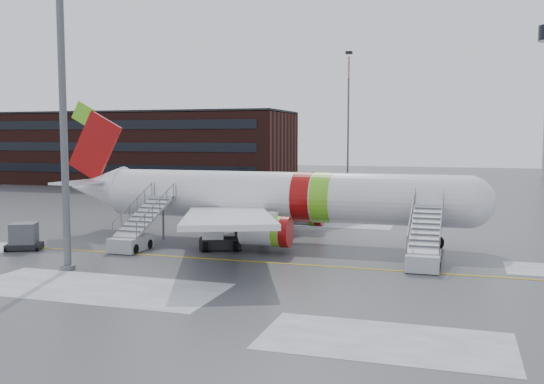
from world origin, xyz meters
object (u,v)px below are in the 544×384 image
(pushback_tug, at_px, (218,239))
(uld_container, at_px, (24,237))
(airstair_aft, at_px, (136,234))
(airliner, at_px, (268,197))
(light_mast_near, at_px, (62,81))
(airstair_fwd, at_px, (424,250))

(pushback_tug, relative_size, uld_container, 1.17)
(airstair_aft, height_order, pushback_tug, airstair_aft)
(airliner, distance_m, airstair_aft, 10.58)
(light_mast_near, bearing_deg, airliner, 58.64)
(airstair_fwd, relative_size, uld_container, 2.68)
(airstair_aft, bearing_deg, airliner, 39.32)
(airliner, xyz_separation_m, pushback_tug, (-2.15, -5.14, -2.66))
(airliner, bearing_deg, uld_container, -149.37)
(uld_container, bearing_deg, airliner, 30.63)
(airstair_aft, xyz_separation_m, pushback_tug, (5.83, 1.40, -0.31))
(airstair_aft, xyz_separation_m, light_mast_near, (-0.49, -7.36, 10.39))
(airliner, relative_size, uld_container, 12.19)
(uld_container, bearing_deg, airstair_aft, 19.43)
(airstair_fwd, distance_m, light_mast_near, 24.41)
(airstair_fwd, distance_m, pushback_tug, 14.58)
(airstair_fwd, height_order, pushback_tug, airstair_fwd)
(airstair_fwd, bearing_deg, airliner, 152.12)
(airliner, relative_size, airstair_fwd, 4.55)
(uld_container, bearing_deg, light_mast_near, -33.58)
(airliner, height_order, uld_container, airliner)
(light_mast_near, bearing_deg, airstair_fwd, 19.47)
(airstair_aft, distance_m, uld_container, 8.02)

